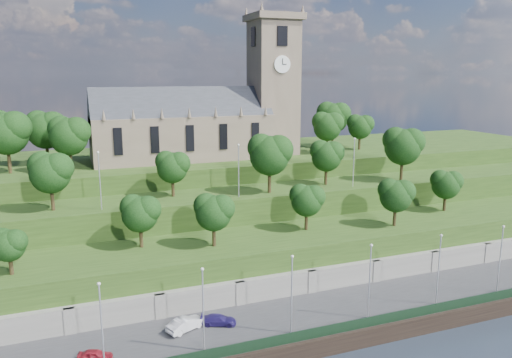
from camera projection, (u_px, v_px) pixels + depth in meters
name	position (u px, v px, depth m)	size (l,w,h in m)	color
ground	(317.00, 357.00, 54.45)	(320.00, 320.00, 0.00)	#1C222C
promenade	(294.00, 324.00, 59.72)	(160.00, 12.00, 2.00)	#2D2D30
quay_wall	(318.00, 348.00, 54.17)	(160.00, 0.50, 2.20)	black
fence	(315.00, 333.00, 54.45)	(160.00, 0.10, 1.20)	black
retaining_wall	(274.00, 292.00, 64.86)	(160.00, 2.10, 5.00)	slate
embankment_lower	(258.00, 265.00, 70.06)	(160.00, 12.00, 8.00)	#243F15
embankment_upper	(233.00, 229.00, 79.70)	(160.00, 10.00, 12.00)	#243F15
hilltop	(199.00, 191.00, 98.57)	(160.00, 32.00, 15.00)	#243F15
church	(207.00, 117.00, 92.06)	(38.60, 12.35, 27.60)	brown
trees_lower	(288.00, 202.00, 69.99)	(69.36, 8.77, 7.17)	black
trees_upper	(274.00, 155.00, 78.48)	(63.05, 8.49, 9.38)	black
trees_hilltop	(181.00, 126.00, 89.26)	(71.23, 16.17, 9.94)	black
lamp_posts_promenade	(292.00, 289.00, 54.53)	(60.36, 0.36, 9.21)	#B2B2B7
lamp_posts_upper	(239.00, 167.00, 74.74)	(40.36, 0.36, 8.14)	#B2B2B7
car_left	(95.00, 356.00, 50.12)	(1.38, 3.44, 1.17)	maroon
car_middle	(186.00, 324.00, 56.12)	(1.59, 4.55, 1.50)	#BCBBC0
car_right	(219.00, 320.00, 57.36)	(1.66, 4.08, 1.18)	#211753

